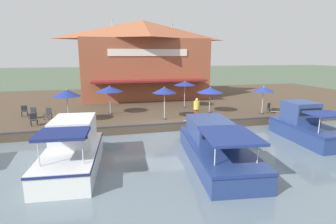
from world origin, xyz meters
name	(u,v)px	position (x,y,z in m)	size (l,w,h in m)	color
ground_plane	(164,133)	(0.00, 0.00, 0.00)	(220.00, 220.00, 0.00)	#4C5B47
quay_deck	(143,102)	(-11.00, 0.00, 0.30)	(22.00, 56.00, 0.60)	#4C3D2D
quay_edge_fender	(164,124)	(-0.10, 0.00, 0.65)	(0.20, 50.40, 0.10)	#2D2D33
waterfront_restaurant	(143,59)	(-13.34, 0.50, 5.02)	(9.65, 14.28, 8.74)	brown
patio_umbrella_mid_patio_left	(264,89)	(-1.62, 8.79, 2.68)	(1.73, 1.73, 2.32)	#B7B7B7
patio_umbrella_mid_patio_right	(164,90)	(-1.64, 0.38, 2.86)	(1.81, 1.81, 2.53)	#B7B7B7
patio_umbrella_back_row	(67,93)	(-2.29, -6.67, 2.78)	(1.94, 1.94, 2.47)	#B7B7B7
patio_umbrella_by_entrance	(109,89)	(-4.40, -3.63, 2.72)	(2.20, 2.20, 2.38)	#B7B7B7
patio_umbrella_near_quay_edge	(210,90)	(-3.09, 4.66, 2.55)	(2.17, 2.17, 2.21)	#B7B7B7
patio_umbrella_far_corner	(185,83)	(-5.79, 3.25, 2.87)	(2.00, 2.00, 2.49)	#B7B7B7
cafe_chair_far_corner_seat	(48,113)	(-3.85, -8.36, 1.08)	(0.56, 0.56, 0.85)	#2D2D33
cafe_chair_under_first_umbrella	(24,110)	(-5.27, -10.41, 1.08)	(0.52, 0.52, 0.85)	#2D2D33
cafe_chair_back_row_seat	(34,119)	(-1.99, -8.94, 1.08)	(0.56, 0.56, 0.85)	#2D2D33
cafe_chair_facing_river	(270,108)	(-1.66, 9.57, 1.08)	(0.59, 0.59, 0.85)	#2D2D33
cafe_chair_beside_entrance	(33,112)	(-4.31, -9.55, 1.08)	(0.52, 0.52, 0.85)	#2D2D33
person_mid_patio	(197,106)	(-1.04, 2.77, 1.63)	(0.47, 0.47, 1.65)	#B23338
motorboat_far_downstream	(212,143)	(5.09, 1.50, 0.83)	(8.49, 3.43, 2.03)	navy
motorboat_second_along	(74,149)	(4.54, -5.58, 0.94)	(6.48, 2.84, 2.33)	white
motorboat_fourth_along	(302,126)	(3.31, 8.57, 0.88)	(6.10, 2.41, 2.36)	navy
tree_behind_restaurant	(162,58)	(-18.86, 3.91, 4.98)	(4.58, 4.36, 6.67)	brown
tree_upstream_bank	(160,56)	(-17.48, 3.36, 5.36)	(4.66, 4.44, 7.10)	brown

